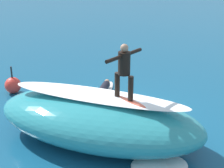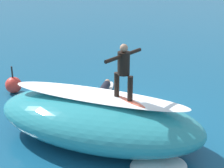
% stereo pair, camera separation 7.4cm
% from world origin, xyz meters
% --- Properties ---
extents(ground_plane, '(120.00, 120.00, 0.00)m').
position_xyz_m(ground_plane, '(0.00, 0.00, 0.00)').
color(ground_plane, '#145175').
extents(wave_crest, '(6.23, 3.13, 1.40)m').
position_xyz_m(wave_crest, '(0.27, 1.72, 0.70)').
color(wave_crest, teal).
rests_on(wave_crest, ground_plane).
extents(wave_foam_lip, '(5.24, 1.21, 0.08)m').
position_xyz_m(wave_foam_lip, '(0.27, 1.72, 1.44)').
color(wave_foam_lip, white).
rests_on(wave_foam_lip, wave_crest).
extents(surfboard_riding, '(2.01, 1.20, 0.08)m').
position_xyz_m(surfboard_riding, '(-0.51, 1.75, 1.44)').
color(surfboard_riding, '#E0563D').
rests_on(surfboard_riding, wave_crest).
extents(surfer_riding, '(0.60, 1.36, 1.51)m').
position_xyz_m(surfer_riding, '(-0.51, 1.75, 2.36)').
color(surfer_riding, black).
rests_on(surfer_riding, surfboard_riding).
extents(surfboard_paddling, '(0.72, 2.45, 0.08)m').
position_xyz_m(surfboard_paddling, '(1.29, -1.61, 0.04)').
color(surfboard_paddling, silver).
rests_on(surfboard_paddling, ground_plane).
extents(surfer_paddling, '(0.46, 1.77, 0.32)m').
position_xyz_m(surfer_paddling, '(1.27, -1.47, 0.21)').
color(surfer_paddling, black).
rests_on(surfer_paddling, surfboard_paddling).
extents(buoy_marker, '(0.63, 0.63, 1.07)m').
position_xyz_m(buoy_marker, '(4.64, -0.55, 0.32)').
color(buoy_marker, red).
rests_on(buoy_marker, ground_plane).
extents(foam_patch_mid, '(1.17, 1.12, 0.16)m').
position_xyz_m(foam_patch_mid, '(-1.53, 2.62, 0.08)').
color(foam_patch_mid, white).
rests_on(foam_patch_mid, ground_plane).
extents(foam_patch_far, '(1.20, 1.20, 0.14)m').
position_xyz_m(foam_patch_far, '(-1.97, 2.35, 0.07)').
color(foam_patch_far, white).
rests_on(foam_patch_far, ground_plane).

